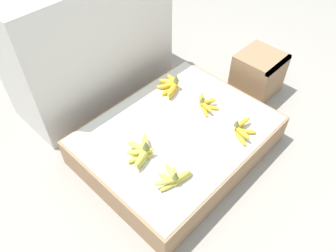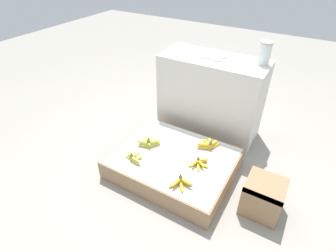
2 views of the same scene
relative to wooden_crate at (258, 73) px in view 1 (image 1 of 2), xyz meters
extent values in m
plane|color=gray|center=(-0.80, 0.02, -0.15)|extent=(10.00, 10.00, 0.00)
cube|color=#997551|center=(-0.80, 0.02, -0.05)|extent=(1.04, 0.81, 0.19)
cube|color=silver|center=(-0.80, 0.02, 0.04)|extent=(1.01, 0.79, 0.00)
cube|color=beige|center=(-0.79, 0.78, 0.27)|extent=(1.03, 0.45, 0.83)
cube|color=#997551|center=(0.00, 0.00, 0.00)|extent=(0.28, 0.28, 0.29)
cube|color=brown|center=(0.00, -0.13, 0.13)|extent=(0.28, 0.02, 0.02)
ellipsoid|color=gold|center=(-1.03, -0.23, 0.06)|extent=(0.12, 0.05, 0.03)
ellipsoid|color=gold|center=(-1.05, -0.19, 0.06)|extent=(0.10, 0.10, 0.03)
ellipsoid|color=gold|center=(-1.08, -0.18, 0.06)|extent=(0.05, 0.12, 0.03)
ellipsoid|color=gold|center=(-1.10, -0.21, 0.06)|extent=(0.12, 0.05, 0.03)
ellipsoid|color=gold|center=(-1.04, -0.23, 0.08)|extent=(0.12, 0.05, 0.03)
ellipsoid|color=gold|center=(-1.06, -0.18, 0.08)|extent=(0.06, 0.12, 0.03)
ellipsoid|color=gold|center=(-1.11, -0.20, 0.08)|extent=(0.11, 0.08, 0.03)
cone|color=olive|center=(-1.07, -0.22, 0.12)|extent=(0.03, 0.03, 0.04)
ellipsoid|color=gold|center=(-0.62, -0.28, 0.06)|extent=(0.07, 0.11, 0.03)
ellipsoid|color=gold|center=(-0.56, -0.27, 0.06)|extent=(0.09, 0.11, 0.03)
ellipsoid|color=gold|center=(-0.55, -0.22, 0.06)|extent=(0.11, 0.04, 0.03)
ellipsoid|color=gold|center=(-0.60, -0.28, 0.09)|extent=(0.05, 0.12, 0.03)
ellipsoid|color=gold|center=(-0.54, -0.23, 0.09)|extent=(0.11, 0.04, 0.03)
cone|color=olive|center=(-0.59, -0.23, 0.12)|extent=(0.03, 0.03, 0.04)
ellipsoid|color=gold|center=(-1.02, 0.04, 0.06)|extent=(0.11, 0.13, 0.03)
ellipsoid|color=gold|center=(-1.05, 0.05, 0.06)|extent=(0.04, 0.15, 0.03)
ellipsoid|color=gold|center=(-1.07, 0.03, 0.06)|extent=(0.11, 0.14, 0.03)
ellipsoid|color=gold|center=(-1.08, 0.01, 0.06)|extent=(0.15, 0.06, 0.03)
ellipsoid|color=gold|center=(-1.08, 0.00, 0.06)|extent=(0.15, 0.08, 0.03)
ellipsoid|color=gold|center=(-1.02, 0.04, 0.09)|extent=(0.12, 0.13, 0.03)
ellipsoid|color=gold|center=(-1.06, 0.05, 0.09)|extent=(0.07, 0.15, 0.03)
ellipsoid|color=gold|center=(-1.07, 0.02, 0.09)|extent=(0.14, 0.11, 0.03)
ellipsoid|color=gold|center=(-1.09, -0.01, 0.09)|extent=(0.15, 0.08, 0.03)
cone|color=olive|center=(-1.05, 0.01, 0.13)|extent=(0.04, 0.04, 0.05)
ellipsoid|color=gold|center=(-0.59, 0.00, 0.06)|extent=(0.08, 0.11, 0.02)
ellipsoid|color=gold|center=(-0.54, -0.01, 0.06)|extent=(0.08, 0.11, 0.02)
ellipsoid|color=gold|center=(-0.52, 0.03, 0.06)|extent=(0.12, 0.04, 0.02)
ellipsoid|color=gold|center=(-0.54, 0.06, 0.06)|extent=(0.10, 0.10, 0.02)
ellipsoid|color=gold|center=(-0.58, 0.00, 0.08)|extent=(0.05, 0.12, 0.02)
ellipsoid|color=gold|center=(-0.54, 0.02, 0.08)|extent=(0.11, 0.08, 0.02)
ellipsoid|color=gold|center=(-0.54, 0.06, 0.08)|extent=(0.10, 0.09, 0.02)
cone|color=olive|center=(-0.57, 0.04, 0.11)|extent=(0.03, 0.03, 0.04)
ellipsoid|color=gold|center=(-0.53, 0.31, 0.06)|extent=(0.08, 0.13, 0.03)
ellipsoid|color=gold|center=(-0.56, 0.31, 0.06)|extent=(0.06, 0.13, 0.03)
ellipsoid|color=gold|center=(-0.59, 0.30, 0.06)|extent=(0.11, 0.11, 0.03)
ellipsoid|color=gold|center=(-0.60, 0.27, 0.06)|extent=(0.13, 0.05, 0.03)
ellipsoid|color=gold|center=(-0.60, 0.24, 0.06)|extent=(0.13, 0.07, 0.03)
ellipsoid|color=gold|center=(-0.54, 0.29, 0.09)|extent=(0.06, 0.13, 0.03)
ellipsoid|color=gold|center=(-0.57, 0.30, 0.09)|extent=(0.09, 0.12, 0.03)
ellipsoid|color=gold|center=(-0.60, 0.28, 0.09)|extent=(0.13, 0.08, 0.03)
ellipsoid|color=gold|center=(-0.61, 0.24, 0.09)|extent=(0.13, 0.07, 0.03)
cone|color=olive|center=(-0.55, 0.26, 0.13)|extent=(0.04, 0.04, 0.05)
camera|label=1|loc=(-1.73, -0.80, 1.39)|focal=35.00mm
camera|label=2|loc=(0.04, -1.50, 1.60)|focal=28.00mm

